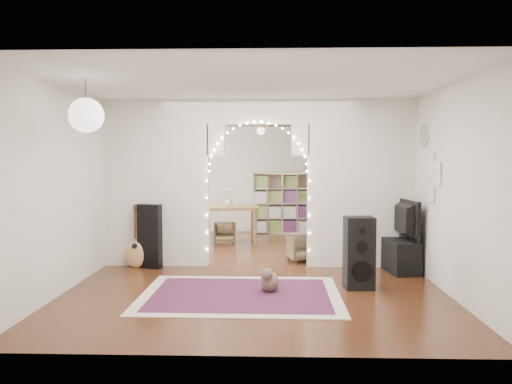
{
  "coord_description": "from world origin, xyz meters",
  "views": [
    {
      "loc": [
        0.22,
        -8.08,
        1.77
      ],
      "look_at": [
        -0.04,
        0.3,
        1.19
      ],
      "focal_mm": 35.0,
      "sensor_mm": 36.0,
      "label": 1
    }
  ],
  "objects_px": {
    "bookcase": "(282,203)",
    "dining_table": "(229,210)",
    "acoustic_guitar": "(136,245)",
    "dining_chair_right": "(302,248)",
    "floor_speaker": "(359,253)",
    "media_console": "(397,254)",
    "dining_chair_left": "(225,233)"
  },
  "relations": [
    {
      "from": "floor_speaker",
      "to": "dining_chair_right",
      "type": "bearing_deg",
      "value": 106.29
    },
    {
      "from": "floor_speaker",
      "to": "dining_table",
      "type": "relative_size",
      "value": 0.74
    },
    {
      "from": "media_console",
      "to": "dining_chair_right",
      "type": "distance_m",
      "value": 1.61
    },
    {
      "from": "bookcase",
      "to": "dining_chair_left",
      "type": "distance_m",
      "value": 1.93
    },
    {
      "from": "acoustic_guitar",
      "to": "dining_chair_right",
      "type": "distance_m",
      "value": 2.77
    },
    {
      "from": "floor_speaker",
      "to": "media_console",
      "type": "bearing_deg",
      "value": 50.38
    },
    {
      "from": "dining_chair_right",
      "to": "dining_chair_left",
      "type": "bearing_deg",
      "value": 113.54
    },
    {
      "from": "floor_speaker",
      "to": "media_console",
      "type": "xyz_separation_m",
      "value": [
        0.8,
        1.12,
        -0.23
      ]
    },
    {
      "from": "dining_chair_left",
      "to": "floor_speaker",
      "type": "bearing_deg",
      "value": -63.93
    },
    {
      "from": "floor_speaker",
      "to": "dining_table",
      "type": "height_order",
      "value": "floor_speaker"
    },
    {
      "from": "acoustic_guitar",
      "to": "dining_table",
      "type": "distance_m",
      "value": 2.79
    },
    {
      "from": "acoustic_guitar",
      "to": "dining_table",
      "type": "height_order",
      "value": "acoustic_guitar"
    },
    {
      "from": "bookcase",
      "to": "dining_chair_right",
      "type": "distance_m",
      "value": 3.16
    },
    {
      "from": "dining_chair_right",
      "to": "dining_table",
      "type": "bearing_deg",
      "value": 110.15
    },
    {
      "from": "bookcase",
      "to": "dining_table",
      "type": "height_order",
      "value": "bookcase"
    },
    {
      "from": "bookcase",
      "to": "dining_chair_right",
      "type": "height_order",
      "value": "bookcase"
    },
    {
      "from": "acoustic_guitar",
      "to": "floor_speaker",
      "type": "xyz_separation_m",
      "value": [
        3.36,
        -1.14,
        0.11
      ]
    },
    {
      "from": "dining_table",
      "to": "dining_chair_right",
      "type": "xyz_separation_m",
      "value": [
        1.4,
        -1.81,
        -0.47
      ]
    },
    {
      "from": "dining_chair_left",
      "to": "dining_table",
      "type": "bearing_deg",
      "value": 48.95
    },
    {
      "from": "media_console",
      "to": "dining_table",
      "type": "xyz_separation_m",
      "value": [
        -2.86,
        2.47,
        0.43
      ]
    },
    {
      "from": "acoustic_guitar",
      "to": "floor_speaker",
      "type": "height_order",
      "value": "acoustic_guitar"
    },
    {
      "from": "acoustic_guitar",
      "to": "media_console",
      "type": "distance_m",
      "value": 4.16
    },
    {
      "from": "dining_chair_right",
      "to": "bookcase",
      "type": "bearing_deg",
      "value": 77.33
    },
    {
      "from": "acoustic_guitar",
      "to": "media_console",
      "type": "height_order",
      "value": "acoustic_guitar"
    },
    {
      "from": "bookcase",
      "to": "dining_table",
      "type": "distance_m",
      "value": 1.72
    },
    {
      "from": "media_console",
      "to": "dining_chair_right",
      "type": "height_order",
      "value": "media_console"
    },
    {
      "from": "media_console",
      "to": "bookcase",
      "type": "relative_size",
      "value": 0.71
    },
    {
      "from": "media_console",
      "to": "dining_chair_left",
      "type": "bearing_deg",
      "value": 134.57
    },
    {
      "from": "media_console",
      "to": "dining_table",
      "type": "distance_m",
      "value": 3.81
    },
    {
      "from": "acoustic_guitar",
      "to": "media_console",
      "type": "xyz_separation_m",
      "value": [
        4.16,
        -0.02,
        -0.13
      ]
    },
    {
      "from": "acoustic_guitar",
      "to": "dining_chair_right",
      "type": "xyz_separation_m",
      "value": [
        2.69,
        0.64,
        -0.16
      ]
    },
    {
      "from": "media_console",
      "to": "dining_chair_left",
      "type": "height_order",
      "value": "media_console"
    }
  ]
}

